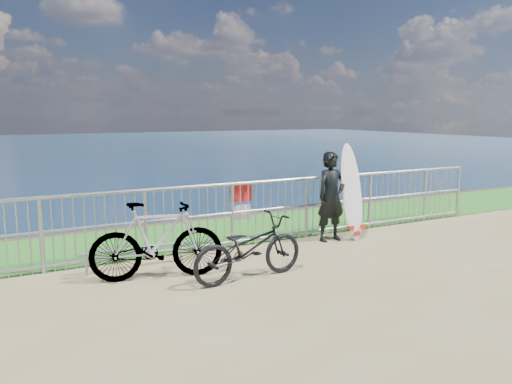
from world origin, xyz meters
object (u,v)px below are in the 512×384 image
surfboard (352,195)px  bicycle_far (157,241)px  surfer (331,197)px  bicycle_near (249,248)px

surfboard → bicycle_far: (-3.79, -0.53, -0.26)m
surfer → bicycle_near: surfer is taller
bicycle_far → bicycle_near: bearing=-106.0°
bicycle_near → surfboard: bearing=-72.2°
surfer → bicycle_far: (-3.38, -0.60, -0.26)m
bicycle_near → bicycle_far: size_ratio=0.94×
bicycle_near → bicycle_far: bearing=56.2°
surfer → bicycle_near: bearing=-153.4°
surfboard → bicycle_near: bearing=-157.0°
surfboard → surfer: bearing=170.5°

